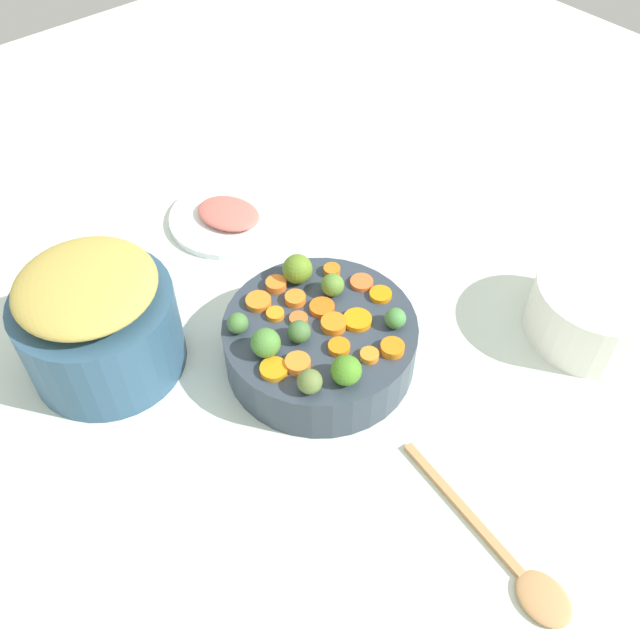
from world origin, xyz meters
name	(u,v)px	position (x,y,z in m)	size (l,w,h in m)	color
tabletop	(333,365)	(0.00, 0.00, 0.01)	(2.40, 2.40, 0.02)	silver
serving_bowl_carrots	(320,342)	(0.01, -0.01, 0.06)	(0.26, 0.26, 0.07)	#303C49
metal_pot	(101,331)	(0.24, -0.20, 0.08)	(0.21, 0.21, 0.13)	#2F5370
stuffing_mound	(85,286)	(0.24, -0.20, 0.17)	(0.18, 0.18, 0.05)	tan
carrot_slice_0	(299,319)	(0.03, -0.04, 0.10)	(0.03, 0.03, 0.01)	orange
carrot_slice_1	(274,369)	(0.11, 0.01, 0.10)	(0.04, 0.04, 0.01)	orange
carrot_slice_2	(258,302)	(0.05, -0.10, 0.10)	(0.04, 0.04, 0.01)	orange
carrot_slice_3	(295,299)	(0.01, -0.07, 0.10)	(0.03, 0.03, 0.01)	orange
carrot_slice_4	(380,294)	(-0.09, 0.00, 0.10)	(0.03, 0.03, 0.01)	orange
carrot_slice_5	(276,284)	(0.01, -0.11, 0.10)	(0.03, 0.03, 0.01)	orange
carrot_slice_6	(298,363)	(0.08, 0.02, 0.10)	(0.03, 0.03, 0.01)	orange
carrot_slice_7	(332,270)	(-0.07, -0.08, 0.10)	(0.02, 0.02, 0.01)	orange
carrot_slice_8	(370,355)	(0.00, 0.07, 0.10)	(0.02, 0.02, 0.01)	orange
carrot_slice_9	(362,282)	(-0.08, -0.03, 0.10)	(0.03, 0.03, 0.01)	orange
carrot_slice_10	(332,324)	(0.00, 0.00, 0.10)	(0.03, 0.03, 0.01)	orange
carrot_slice_11	(339,347)	(0.02, 0.03, 0.10)	(0.03, 0.03, 0.01)	orange
carrot_slice_12	(357,320)	(-0.03, 0.01, 0.10)	(0.04, 0.04, 0.01)	orange
carrot_slice_13	(392,348)	(-0.03, 0.08, 0.10)	(0.03, 0.03, 0.01)	orange
carrot_slice_14	(275,314)	(0.05, -0.07, 0.10)	(0.02, 0.02, 0.01)	orange
carrot_slice_15	(322,308)	(-0.01, -0.03, 0.10)	(0.03, 0.03, 0.01)	orange
brussels_sprout_0	(299,332)	(0.05, -0.01, 0.11)	(0.03, 0.03, 0.03)	#436E38
brussels_sprout_1	(238,323)	(0.10, -0.08, 0.11)	(0.03, 0.03, 0.03)	#467939
brussels_sprout_2	(333,285)	(-0.04, -0.05, 0.11)	(0.03, 0.03, 0.03)	#588531
brussels_sprout_3	(297,269)	(-0.02, -0.10, 0.11)	(0.04, 0.04, 0.04)	olive
brussels_sprout_4	(310,381)	(0.09, 0.06, 0.11)	(0.03, 0.03, 0.03)	#5E7439
brussels_sprout_5	(346,370)	(0.05, 0.08, 0.11)	(0.04, 0.04, 0.04)	#488723
brussels_sprout_6	(266,343)	(0.10, -0.02, 0.11)	(0.04, 0.04, 0.04)	#4A8635
brussels_sprout_7	(395,318)	(-0.06, 0.05, 0.11)	(0.03, 0.03, 0.03)	#44853E
wooden_spoon	(518,570)	(0.04, 0.36, 0.03)	(0.06, 0.27, 0.01)	tan
casserole_dish	(596,309)	(-0.32, 0.20, 0.07)	(0.19, 0.19, 0.09)	white
ham_plate	(230,217)	(-0.07, -0.35, 0.03)	(0.20, 0.20, 0.01)	white
ham_slice_main	(228,213)	(-0.06, -0.34, 0.04)	(0.11, 0.08, 0.02)	#D26B5D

